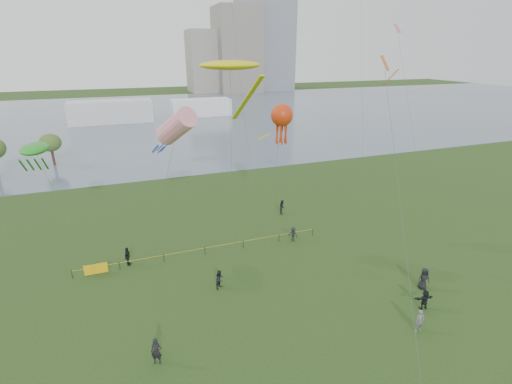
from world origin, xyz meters
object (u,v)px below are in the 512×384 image
object	(u,v)px
fence	(141,261)
kite_stingray	(230,66)
kite_octopus	(282,116)
kite_flyer	(420,321)

from	to	relation	value
fence	kite_stingray	bearing A→B (deg)	-0.85
kite_octopus	kite_stingray	bearing A→B (deg)	-155.49
kite_stingray	fence	bearing A→B (deg)	-177.30
fence	kite_stingray	distance (m)	19.49
kite_stingray	kite_octopus	distance (m)	7.98
fence	kite_octopus	distance (m)	19.55
fence	kite_stingray	world-z (taller)	kite_stingray
kite_stingray	kite_flyer	bearing A→B (deg)	-56.47
fence	kite_flyer	world-z (taller)	kite_flyer
fence	kite_octopus	size ratio (longest dim) A/B	1.71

